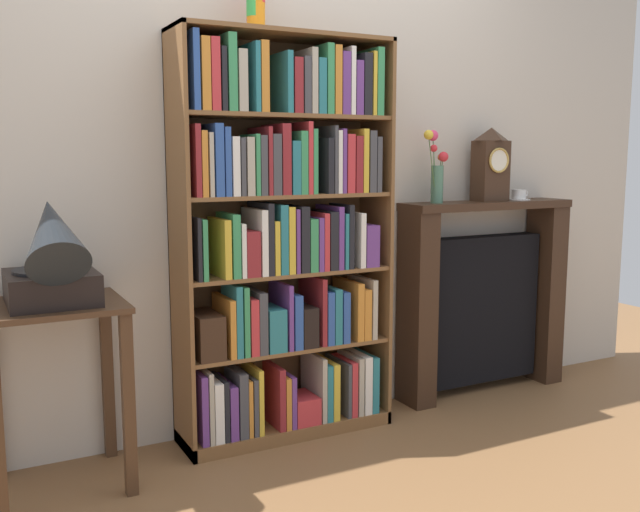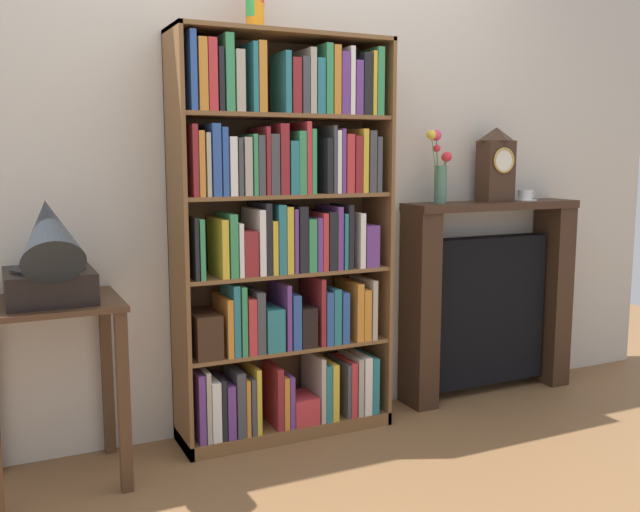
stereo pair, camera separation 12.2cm
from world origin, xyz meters
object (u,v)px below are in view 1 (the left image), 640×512
bookshelf (285,246)px  fireplace_mantel (482,298)px  gramophone (52,259)px  teacup_with_saucer (519,195)px  flower_vase (436,169)px  mantel_clock (491,164)px  side_table_left (55,354)px

bookshelf → fireplace_mantel: (1.20, 0.06, -0.37)m
gramophone → teacup_with_saucer: bearing=4.3°
bookshelf → gramophone: 1.01m
gramophone → flower_vase: flower_vase is taller
mantel_clock → side_table_left: bearing=-177.0°
gramophone → bookshelf: bearing=8.0°
gramophone → mantel_clock: mantel_clock is taller
bookshelf → flower_vase: (0.86, 0.04, 0.33)m
gramophone → side_table_left: bearing=90.0°
side_table_left → mantel_clock: size_ratio=1.90×
mantel_clock → flower_vase: size_ratio=1.05×
fireplace_mantel → gramophone: bearing=-174.8°
gramophone → fireplace_mantel: 2.24m
side_table_left → fireplace_mantel: (2.20, 0.13, -0.02)m
side_table_left → gramophone: gramophone is taller
bookshelf → flower_vase: bearing=2.6°
gramophone → mantel_clock: size_ratio=1.29×
fireplace_mantel → teacup_with_saucer: (0.22, -0.02, 0.55)m
bookshelf → flower_vase: size_ratio=4.92×
gramophone → fireplace_mantel: gramophone is taller
fireplace_mantel → teacup_with_saucer: bearing=-4.7°
bookshelf → side_table_left: 1.06m
fireplace_mantel → teacup_with_saucer: teacup_with_saucer is taller
mantel_clock → fireplace_mantel: bearing=119.8°
bookshelf → side_table_left: bearing=-175.7°
gramophone → flower_vase: 1.89m
gramophone → teacup_with_saucer: (2.41, 0.18, 0.16)m
side_table_left → gramophone: size_ratio=1.47×
bookshelf → fireplace_mantel: bookshelf is taller
bookshelf → teacup_with_saucer: bookshelf is taller
mantel_clock → teacup_with_saucer: 0.27m
side_table_left → teacup_with_saucer: teacup_with_saucer is taller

